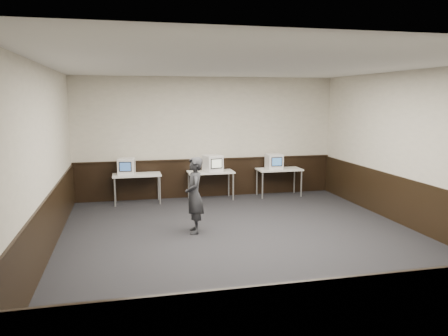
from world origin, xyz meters
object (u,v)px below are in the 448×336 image
(desk_right, at_px, (279,171))
(emac_center, at_px, (213,163))
(emac_left, at_px, (126,166))
(person, at_px, (194,195))
(emac_right, at_px, (274,161))
(desk_left, at_px, (137,177))
(desk_center, at_px, (211,174))

(desk_right, height_order, emac_center, emac_center)
(emac_left, distance_m, emac_center, 2.20)
(desk_right, distance_m, person, 3.92)
(person, bearing_deg, emac_center, 165.12)
(emac_left, bearing_deg, emac_right, 7.94)
(desk_right, relative_size, emac_left, 2.48)
(desk_left, height_order, person, person)
(desk_center, distance_m, emac_center, 0.29)
(desk_left, relative_size, person, 0.80)
(desk_left, distance_m, person, 2.96)
(emac_right, bearing_deg, person, -133.55)
(emac_center, distance_m, person, 2.91)
(emac_left, height_order, emac_center, emac_center)
(desk_right, bearing_deg, person, -135.06)
(desk_center, bearing_deg, desk_left, 180.00)
(desk_right, height_order, emac_left, emac_left)
(emac_center, bearing_deg, desk_center, 138.92)
(desk_center, relative_size, person, 0.80)
(desk_right, xyz_separation_m, emac_center, (-1.85, -0.03, 0.29))
(desk_left, distance_m, emac_left, 0.37)
(emac_right, relative_size, person, 0.29)
(emac_left, xyz_separation_m, person, (1.27, -2.80, -0.20))
(desk_right, height_order, person, person)
(emac_center, bearing_deg, desk_right, -13.80)
(emac_center, relative_size, emac_right, 1.23)
(emac_center, xyz_separation_m, emac_right, (1.71, 0.04, -0.01))
(desk_right, bearing_deg, emac_center, -179.20)
(desk_right, relative_size, emac_center, 2.21)
(desk_center, xyz_separation_m, emac_center, (0.05, -0.03, 0.29))
(emac_right, bearing_deg, desk_right, -7.38)
(emac_center, bearing_deg, emac_left, 164.01)
(desk_right, distance_m, emac_center, 1.87)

